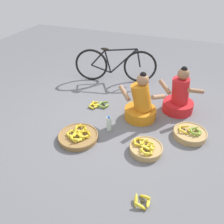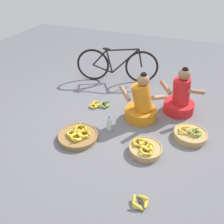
% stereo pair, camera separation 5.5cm
% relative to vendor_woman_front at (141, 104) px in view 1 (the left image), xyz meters
% --- Properties ---
extents(ground_plane, '(10.00, 10.00, 0.00)m').
position_rel_vendor_woman_front_xyz_m(ground_plane, '(-0.31, -0.30, -0.27)').
color(ground_plane, slate).
extents(vendor_woman_front, '(0.75, 0.52, 0.83)m').
position_rel_vendor_woman_front_xyz_m(vendor_woman_front, '(0.00, 0.00, 0.00)').
color(vendor_woman_front, orange).
rests_on(vendor_woman_front, ground).
extents(vendor_woman_behind, '(0.75, 0.52, 0.83)m').
position_rel_vendor_woman_front_xyz_m(vendor_woman_behind, '(0.55, 0.44, -0.00)').
color(vendor_woman_behind, red).
rests_on(vendor_woman_behind, ground).
extents(bicycle_leaning, '(1.66, 0.49, 0.73)m').
position_rel_vendor_woman_front_xyz_m(bicycle_leaning, '(-0.87, 1.15, 0.09)').
color(bicycle_leaning, black).
rests_on(bicycle_leaning, ground).
extents(banana_basket_mid_left, '(0.46, 0.46, 0.16)m').
position_rel_vendor_woman_front_xyz_m(banana_basket_mid_left, '(0.29, -0.77, -0.21)').
color(banana_basket_mid_left, tan).
rests_on(banana_basket_mid_left, ground).
extents(banana_basket_back_left, '(0.50, 0.50, 0.17)m').
position_rel_vendor_woman_front_xyz_m(banana_basket_back_left, '(0.83, -0.21, -0.21)').
color(banana_basket_back_left, tan).
rests_on(banana_basket_back_left, ground).
extents(banana_basket_front_left, '(0.59, 0.59, 0.15)m').
position_rel_vendor_woman_front_xyz_m(banana_basket_front_left, '(-0.71, -0.86, -0.22)').
color(banana_basket_front_left, olive).
rests_on(banana_basket_front_left, ground).
extents(loose_bananas_mid_right, '(0.20, 0.20, 0.09)m').
position_rel_vendor_woman_front_xyz_m(loose_bananas_mid_right, '(0.46, -1.59, -0.23)').
color(loose_bananas_mid_right, yellow).
rests_on(loose_bananas_mid_right, ground).
extents(loose_bananas_front_right, '(0.34, 0.28, 0.10)m').
position_rel_vendor_woman_front_xyz_m(loose_bananas_front_right, '(-0.80, 0.08, -0.24)').
color(loose_bananas_front_right, olive).
rests_on(loose_bananas_front_right, ground).
extents(water_bottle, '(0.08, 0.08, 0.25)m').
position_rel_vendor_woman_front_xyz_m(water_bottle, '(-0.36, -0.49, -0.15)').
color(water_bottle, silver).
rests_on(water_bottle, ground).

